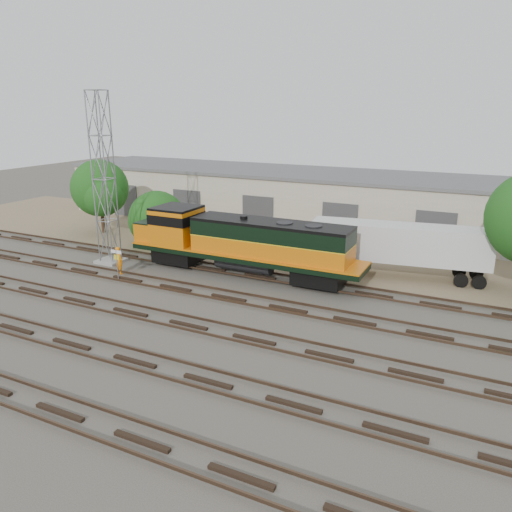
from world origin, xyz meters
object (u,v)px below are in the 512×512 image
at_px(locomotive, 240,242).
at_px(signal_tower, 104,182).
at_px(worker, 119,260).
at_px(semi_trailer, 403,245).

relative_size(locomotive, signal_tower, 1.38).
relative_size(locomotive, worker, 8.72).
height_order(worker, semi_trailer, semi_trailer).
bearing_deg(signal_tower, worker, -37.01).
height_order(signal_tower, worker, signal_tower).
bearing_deg(locomotive, signal_tower, -170.06).
bearing_deg(semi_trailer, signal_tower, -170.95).
xyz_separation_m(locomotive, signal_tower, (-10.32, -1.81, 3.75)).
bearing_deg(semi_trailer, locomotive, -164.30).
height_order(locomotive, semi_trailer, locomotive).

